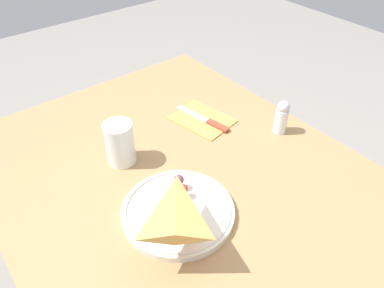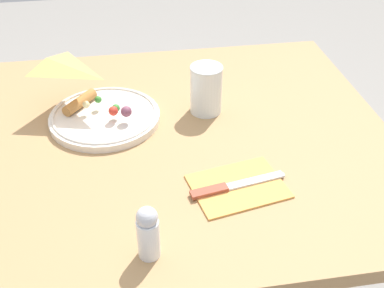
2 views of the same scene
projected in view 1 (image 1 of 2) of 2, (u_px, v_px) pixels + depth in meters
The scene contains 6 objects.
dining_table at pixel (187, 210), 0.96m from camera, with size 1.08×0.82×0.73m.
plate_pizza at pixel (178, 209), 0.80m from camera, with size 0.24×0.24×0.05m.
milk_glass at pixel (120, 145), 0.91m from camera, with size 0.07×0.07×0.11m.
napkin_folded at pixel (202, 119), 1.08m from camera, with size 0.19×0.16×0.00m.
butter_knife at pixel (204, 119), 1.07m from camera, with size 0.19×0.05×0.01m.
salt_shaker at pixel (282, 117), 1.01m from camera, with size 0.04×0.04×0.10m.
Camera 1 is at (-0.51, 0.38, 1.36)m, focal length 35.00 mm.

